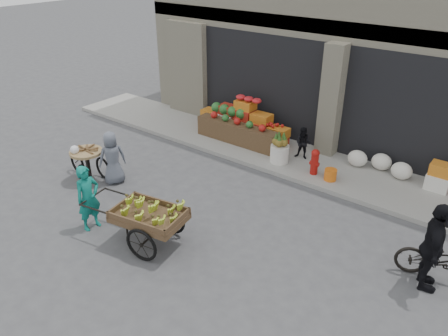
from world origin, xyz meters
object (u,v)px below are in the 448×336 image
Objects in this scene: banana_cart at (147,213)px; cyclist at (433,248)px; orange_bucket at (330,175)px; vendor_grey at (112,158)px; fire_hydrant at (315,161)px; bicycle at (445,260)px; seated_person at (303,143)px; vendor_woman at (88,198)px; pineapple_bin at (280,154)px; tricycle_cart at (87,160)px.

banana_cart is 1.47× the size of cyclist.
vendor_grey is (-4.52, -3.36, 0.44)m from orange_bucket.
cyclist is at bearing -39.17° from orange_bucket.
bicycle is (3.74, -2.13, -0.05)m from fire_hydrant.
banana_cart reaches higher than orange_bucket.
cyclist is (4.24, -3.18, 0.29)m from seated_person.
vendor_woman is at bearing 64.36° from vendor_grey.
cyclist reaches higher than fire_hydrant.
bicycle is (4.44, -2.78, -0.13)m from seated_person.
orange_bucket is 0.19× the size of bicycle.
pineapple_bin reaches higher than orange_bucket.
tricycle_cart is (-3.58, -3.77, 0.20)m from pineapple_bin.
banana_cart is 1.78× the size of tricycle_cart.
pineapple_bin is 0.73× the size of fire_hydrant.
orange_bucket is 5.65m from vendor_grey.
vendor_woman is at bearing -120.30° from seated_person.
tricycle_cart is 0.82× the size of cyclist.
banana_cart is 1.82× the size of vendor_grey.
cyclist is at bearing -63.70° from vendor_woman.
cyclist reaches higher than vendor_grey.
bicycle is at bearing -24.21° from pineapple_bin.
seated_person is 0.64× the size of tricycle_cart.
vendor_woman is (-2.11, -5.70, 0.16)m from seated_person.
fire_hydrant reaches higher than orange_bucket.
vendor_woman reaches higher than banana_cart.
fire_hydrant is at bearing -24.49° from vendor_woman.
seated_person reaches higher than banana_cart.
tricycle_cart is (-4.68, -3.72, 0.06)m from fire_hydrant.
fire_hydrant is 0.41× the size of cyclist.
vendor_grey is (-3.32, -4.06, 0.12)m from seated_person.
orange_bucket is at bearing -5.71° from fire_hydrant.
pineapple_bin is 5.40m from vendor_woman.
tricycle_cart is at bearing -141.57° from fire_hydrant.
vendor_grey is (-2.92, -3.46, 0.34)m from pineapple_bin.
orange_bucket is (1.60, -0.10, -0.10)m from pineapple_bin.
vendor_grey is at bearing 79.19° from cyclist.
vendor_grey is at bearing -139.25° from seated_person.
fire_hydrant is 0.47× the size of vendor_woman.
cyclist is at bearing -29.04° from pineapple_bin.
vendor_woman is 0.86× the size of cyclist.
orange_bucket is 0.22× the size of tricycle_cart.
cyclist reaches higher than banana_cart.
fire_hydrant is 0.55m from orange_bucket.
seated_person is 0.62× the size of vendor_woman.
seated_person reaches higher than fire_hydrant.
fire_hydrant reaches higher than pineapple_bin.
pineapple_bin is 0.20× the size of banana_cart.
seated_person is (0.40, 0.60, 0.21)m from pineapple_bin.
pineapple_bin is 0.30× the size of cyclist.
bicycle is 0.98× the size of cyclist.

